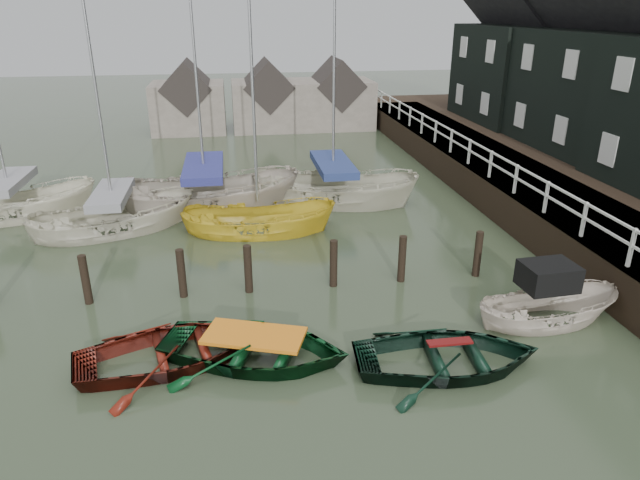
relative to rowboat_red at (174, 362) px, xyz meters
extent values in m
plane|color=#323C26|center=(3.03, 0.17, 0.00)|extent=(120.00, 120.00, 0.00)
cube|color=black|center=(12.53, 10.17, 1.40)|extent=(3.00, 32.00, 0.20)
cube|color=silver|center=(11.03, 10.17, 2.45)|extent=(0.06, 32.00, 0.06)
cube|color=silver|center=(11.03, 10.17, 2.05)|extent=(0.06, 32.00, 0.06)
cube|color=black|center=(18.03, 10.17, 0.00)|extent=(14.00, 38.00, 1.50)
cube|color=black|center=(18.03, 12.17, 4.00)|extent=(6.00, 7.00, 5.00)
cube|color=black|center=(18.03, 19.17, 4.00)|extent=(6.40, 7.00, 5.00)
cylinder|color=black|center=(-2.47, 3.17, 0.50)|extent=(0.22, 0.22, 1.80)
cylinder|color=black|center=(0.03, 3.17, 0.50)|extent=(0.22, 0.22, 1.80)
cylinder|color=black|center=(1.83, 3.17, 0.50)|extent=(0.22, 0.22, 1.80)
cylinder|color=black|center=(4.23, 3.17, 0.50)|extent=(0.22, 0.22, 1.80)
cylinder|color=black|center=(6.23, 3.17, 0.50)|extent=(0.22, 0.22, 1.80)
cylinder|color=black|center=(8.53, 3.17, 0.50)|extent=(0.22, 0.22, 1.80)
cube|color=#665B51|center=(-0.97, 26.17, 1.50)|extent=(4.50, 4.00, 3.00)
cube|color=#282321|center=(-0.97, 26.17, 2.80)|extent=(3.18, 4.08, 3.18)
cube|color=#665B51|center=(4.03, 26.17, 1.50)|extent=(4.50, 4.00, 3.00)
cube|color=#282321|center=(4.03, 26.17, 2.80)|extent=(3.18, 4.08, 3.18)
cube|color=#665B51|center=(8.53, 26.17, 1.50)|extent=(4.50, 4.00, 3.00)
cube|color=#282321|center=(8.53, 26.17, 2.80)|extent=(3.18, 4.08, 3.18)
imported|color=#53140B|center=(0.00, 0.00, 0.00)|extent=(4.76, 3.87, 0.87)
imported|color=#083215|center=(1.83, -0.21, 0.00)|extent=(5.06, 4.33, 0.89)
imported|color=black|center=(6.02, -1.16, 0.00)|extent=(4.35, 3.26, 0.86)
imported|color=beige|center=(9.19, 0.33, 0.00)|extent=(3.83, 1.63, 1.45)
cube|color=black|center=(9.19, 0.53, 1.20)|extent=(1.36, 1.08, 0.65)
imported|color=beige|center=(-2.68, 8.62, 0.00)|extent=(6.17, 3.93, 2.23)
cylinder|color=#B2B2B7|center=(-2.68, 8.62, 5.74)|extent=(0.10, 0.10, 9.02)
cube|color=gray|center=(-2.68, 8.62, 1.35)|extent=(3.38, 2.12, 0.30)
imported|color=#BBAFA0|center=(0.45, 10.52, 0.00)|extent=(7.44, 3.02, 2.84)
cylinder|color=#B2B2B7|center=(0.45, 10.52, 6.59)|extent=(0.10, 0.10, 10.05)
cube|color=navy|center=(0.45, 10.52, 1.68)|extent=(4.09, 1.61, 0.30)
imported|color=gold|center=(2.35, 7.74, 0.00)|extent=(5.61, 2.62, 2.09)
cylinder|color=#B2B2B7|center=(2.35, 7.74, 5.47)|extent=(0.10, 0.10, 8.63)
imported|color=beige|center=(5.54, 10.62, 0.00)|extent=(7.30, 4.92, 2.64)
cylinder|color=#B2B2B7|center=(5.54, 10.62, 6.59)|extent=(0.10, 0.10, 10.28)
cube|color=navy|center=(5.54, 10.62, 1.57)|extent=(4.00, 2.66, 0.30)
imported|color=beige|center=(-6.73, 10.64, 0.00)|extent=(6.37, 3.44, 2.33)
cube|color=gray|center=(-6.73, 10.64, 1.40)|extent=(3.50, 1.85, 0.30)
camera|label=1|loc=(1.59, -11.22, 7.43)|focal=32.00mm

